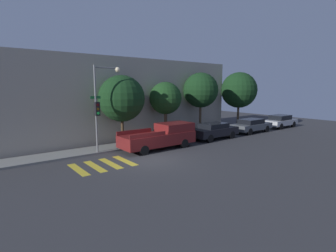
# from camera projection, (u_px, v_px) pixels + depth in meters

# --- Properties ---
(ground_plane) EXTENTS (60.00, 60.00, 0.00)m
(ground_plane) POSITION_uv_depth(u_px,v_px,m) (151.00, 160.00, 16.21)
(ground_plane) COLOR #333335
(sidewalk) EXTENTS (26.00, 2.06, 0.14)m
(sidewalk) POSITION_uv_depth(u_px,v_px,m) (119.00, 147.00, 19.51)
(sidewalk) COLOR slate
(sidewalk) RESTS_ON ground
(building_row) EXTENTS (26.00, 6.00, 6.83)m
(building_row) POSITION_uv_depth(u_px,v_px,m) (94.00, 99.00, 22.48)
(building_row) COLOR #A89E8E
(building_row) RESTS_ON ground
(crosswalk) EXTENTS (3.30, 2.60, 0.00)m
(crosswalk) POSITION_uv_depth(u_px,v_px,m) (103.00, 165.00, 15.13)
(crosswalk) COLOR gold
(crosswalk) RESTS_ON ground
(traffic_light_pole) EXTENTS (2.18, 0.56, 5.88)m
(traffic_light_pole) POSITION_uv_depth(u_px,v_px,m) (101.00, 99.00, 17.32)
(traffic_light_pole) COLOR slate
(traffic_light_pole) RESTS_ON ground
(pickup_truck) EXTENTS (5.67, 2.03, 1.78)m
(pickup_truck) POSITION_uv_depth(u_px,v_px,m) (162.00, 136.00, 19.16)
(pickup_truck) COLOR maroon
(pickup_truck) RESTS_ON ground
(sedan_near_corner) EXTENTS (4.44, 1.80, 1.40)m
(sedan_near_corner) POSITION_uv_depth(u_px,v_px,m) (214.00, 130.00, 22.60)
(sedan_near_corner) COLOR black
(sedan_near_corner) RESTS_ON ground
(sedan_middle) EXTENTS (4.57, 1.78, 1.35)m
(sedan_middle) POSITION_uv_depth(u_px,v_px,m) (251.00, 125.00, 25.87)
(sedan_middle) COLOR #4C5156
(sedan_middle) RESTS_ON ground
(sedan_far_end) EXTENTS (4.35, 1.82, 1.40)m
(sedan_far_end) POSITION_uv_depth(u_px,v_px,m) (280.00, 121.00, 29.13)
(sedan_far_end) COLOR #B7BABF
(sedan_far_end) RESTS_ON ground
(tree_near_corner) EXTENTS (3.47, 3.47, 5.35)m
(tree_near_corner) POSITION_uv_depth(u_px,v_px,m) (122.00, 99.00, 19.51)
(tree_near_corner) COLOR #42301E
(tree_near_corner) RESTS_ON ground
(tree_midblock) EXTENTS (2.72, 2.72, 4.90)m
(tree_midblock) POSITION_uv_depth(u_px,v_px,m) (166.00, 98.00, 22.01)
(tree_midblock) COLOR brown
(tree_midblock) RESTS_ON ground
(tree_far_end) EXTENTS (3.26, 3.26, 5.81)m
(tree_far_end) POSITION_uv_depth(u_px,v_px,m) (201.00, 90.00, 24.41)
(tree_far_end) COLOR brown
(tree_far_end) RESTS_ON ground
(tree_behind_truck) EXTENTS (3.78, 3.78, 6.04)m
(tree_behind_truck) POSITION_uv_depth(u_px,v_px,m) (239.00, 90.00, 27.87)
(tree_behind_truck) COLOR brown
(tree_behind_truck) RESTS_ON ground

